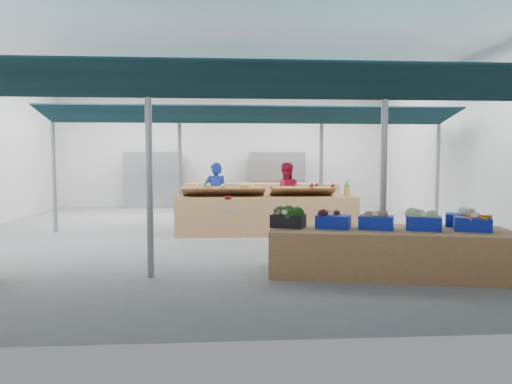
# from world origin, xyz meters

# --- Properties ---
(floor) EXTENTS (13.00, 13.00, 0.00)m
(floor) POSITION_xyz_m (0.00, 0.00, 0.00)
(floor) COLOR slate
(floor) RESTS_ON ground
(hall) EXTENTS (13.00, 13.00, 13.00)m
(hall) POSITION_xyz_m (0.00, 1.44, 2.65)
(hall) COLOR silver
(hall) RESTS_ON ground
(pole_grid) EXTENTS (10.00, 4.60, 3.00)m
(pole_grid) POSITION_xyz_m (0.75, -1.75, 1.81)
(pole_grid) COLOR gray
(pole_grid) RESTS_ON floor
(awnings) EXTENTS (9.50, 7.08, 0.30)m
(awnings) POSITION_xyz_m (0.75, -1.75, 2.78)
(awnings) COLOR black
(awnings) RESTS_ON pole_grid
(back_shelving_left) EXTENTS (2.00, 0.50, 2.00)m
(back_shelving_left) POSITION_xyz_m (-2.50, 6.00, 1.00)
(back_shelving_left) COLOR #B23F33
(back_shelving_left) RESTS_ON floor
(back_shelving_right) EXTENTS (2.00, 0.50, 2.00)m
(back_shelving_right) POSITION_xyz_m (2.00, 6.00, 1.00)
(back_shelving_right) COLOR #B23F33
(back_shelving_right) RESTS_ON floor
(veg_counter) EXTENTS (3.72, 1.87, 0.69)m
(veg_counter) POSITION_xyz_m (2.58, -4.07, 0.35)
(veg_counter) COLOR brown
(veg_counter) RESTS_ON floor
(fruit_counter) EXTENTS (4.18, 1.00, 0.89)m
(fruit_counter) POSITION_xyz_m (1.06, -0.16, 0.45)
(fruit_counter) COLOR brown
(fruit_counter) RESTS_ON floor
(far_counter) EXTENTS (5.31, 1.69, 0.94)m
(far_counter) POSITION_xyz_m (1.36, 4.87, 0.47)
(far_counter) COLOR brown
(far_counter) RESTS_ON floor
(crate_stack) EXTENTS (0.56, 0.44, 0.61)m
(crate_stack) POSITION_xyz_m (3.15, -4.34, 0.30)
(crate_stack) COLOR #0F24AA
(crate_stack) RESTS_ON floor
(vendor_left) EXTENTS (0.61, 0.40, 1.67)m
(vendor_left) POSITION_xyz_m (-0.14, 0.94, 0.84)
(vendor_left) COLOR #172F9B
(vendor_left) RESTS_ON floor
(vendor_right) EXTENTS (0.81, 0.63, 1.67)m
(vendor_right) POSITION_xyz_m (1.66, 0.94, 0.84)
(vendor_right) COLOR #B71630
(vendor_right) RESTS_ON floor
(crate_broccoli) EXTENTS (0.60, 0.52, 0.35)m
(crate_broccoli) POSITION_xyz_m (1.08, -3.77, 0.85)
(crate_broccoli) COLOR black
(crate_broccoli) RESTS_ON veg_counter
(crate_beets) EXTENTS (0.60, 0.52, 0.29)m
(crate_beets) POSITION_xyz_m (1.76, -3.90, 0.82)
(crate_beets) COLOR #0F24AA
(crate_beets) RESTS_ON veg_counter
(crate_celeriac) EXTENTS (0.60, 0.52, 0.31)m
(crate_celeriac) POSITION_xyz_m (2.39, -4.03, 0.84)
(crate_celeriac) COLOR #0F24AA
(crate_celeriac) RESTS_ON veg_counter
(crate_cabbage) EXTENTS (0.60, 0.52, 0.35)m
(crate_cabbage) POSITION_xyz_m (3.07, -4.17, 0.85)
(crate_cabbage) COLOR #0F24AA
(crate_cabbage) RESTS_ON veg_counter
(crate_carrots) EXTENTS (0.60, 0.52, 0.29)m
(crate_carrots) POSITION_xyz_m (3.74, -4.31, 0.80)
(crate_carrots) COLOR #0F24AA
(crate_carrots) RESTS_ON veg_counter
(sparrow) EXTENTS (0.12, 0.09, 0.11)m
(sparrow) POSITION_xyz_m (0.90, -3.86, 0.94)
(sparrow) COLOR brown
(sparrow) RESTS_ON crate_broccoli
(pole_ribbon) EXTENTS (0.12, 0.12, 0.28)m
(pole_ribbon) POSITION_xyz_m (0.15, -3.16, 1.08)
(pole_ribbon) COLOR red
(pole_ribbon) RESTS_ON pole_grid
(apple_heap_yellow) EXTENTS (1.90, 0.70, 0.27)m
(apple_heap_yellow) POSITION_xyz_m (0.07, -0.26, 1.06)
(apple_heap_yellow) COLOR #997247
(apple_heap_yellow) RESTS_ON fruit_counter
(apple_heap_red) EXTENTS (1.50, 0.70, 0.27)m
(apple_heap_red) POSITION_xyz_m (1.91, -0.26, 1.06)
(apple_heap_red) COLOR #997247
(apple_heap_red) RESTS_ON fruit_counter
(pineapple) EXTENTS (0.14, 0.14, 0.39)m
(pineapple) POSITION_xyz_m (2.95, -0.26, 1.08)
(pineapple) COLOR #8C6019
(pineapple) RESTS_ON fruit_counter
(crate_extra) EXTENTS (0.60, 0.54, 0.32)m
(crate_extra) POSITION_xyz_m (3.83, -3.87, 0.84)
(crate_extra) COLOR #0F24AA
(crate_extra) RESTS_ON veg_counter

